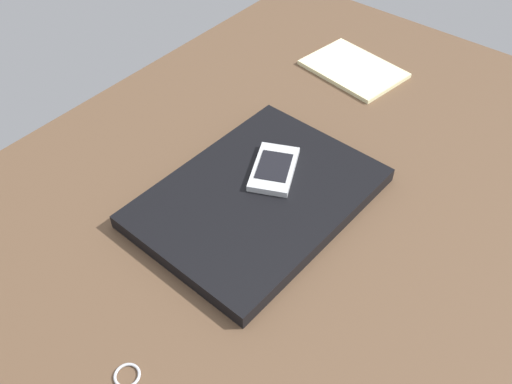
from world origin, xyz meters
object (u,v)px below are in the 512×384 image
(laptop_closed, at_px, (256,196))
(cell_phone_on_laptop, at_px, (274,169))
(key_ring, at_px, (127,376))
(notepad, at_px, (353,69))

(laptop_closed, height_order, cell_phone_on_laptop, cell_phone_on_laptop)
(laptop_closed, relative_size, cell_phone_on_laptop, 2.92)
(laptop_closed, xyz_separation_m, key_ring, (0.31, 0.06, -0.01))
(notepad, height_order, key_ring, notepad)
(laptop_closed, xyz_separation_m, cell_phone_on_laptop, (-0.05, -0.01, 0.02))
(cell_phone_on_laptop, relative_size, key_ring, 3.81)
(notepad, bearing_deg, cell_phone_on_laptop, 20.30)
(cell_phone_on_laptop, relative_size, notepad, 0.67)
(cell_phone_on_laptop, bearing_deg, key_ring, 10.38)
(cell_phone_on_laptop, distance_m, key_ring, 0.36)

